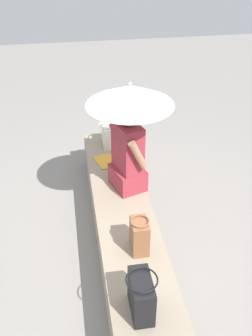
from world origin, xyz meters
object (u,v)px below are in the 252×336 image
object	(u,v)px
person_seated	(128,154)
parasol	(130,95)
magazine	(106,161)
tote_bag_canvas	(141,295)
handbag_black	(139,236)
shoulder_bag_spare	(107,135)

from	to	relation	value
person_seated	parasol	distance (m)	0.62
magazine	tote_bag_canvas	bearing A→B (deg)	-14.54
handbag_black	tote_bag_canvas	bearing A→B (deg)	-9.51
parasol	tote_bag_canvas	world-z (taller)	parasol
person_seated	parasol	xyz separation A→B (m)	(0.03, 0.01, 0.62)
person_seated	magazine	size ratio (longest dim) A/B	3.21
person_seated	shoulder_bag_spare	distance (m)	0.89
parasol	shoulder_bag_spare	size ratio (longest dim) A/B	4.07
person_seated	handbag_black	size ratio (longest dim) A/B	2.85
handbag_black	magazine	distance (m)	1.39
magazine	shoulder_bag_spare	bearing A→B (deg)	155.03
handbag_black	person_seated	bearing A→B (deg)	176.90
tote_bag_canvas	magazine	size ratio (longest dim) A/B	1.17
shoulder_bag_spare	magazine	xyz separation A→B (m)	(0.36, -0.06, -0.13)
handbag_black	parasol	bearing A→B (deg)	175.90
person_seated	magazine	distance (m)	0.64
handbag_black	shoulder_bag_spare	xyz separation A→B (m)	(-1.74, -0.05, -0.02)
parasol	tote_bag_canvas	size ratio (longest dim) A/B	3.45
person_seated	shoulder_bag_spare	world-z (taller)	person_seated
person_seated	handbag_black	world-z (taller)	person_seated
tote_bag_canvas	magazine	bearing A→B (deg)	-179.48
parasol	magazine	xyz separation A→B (m)	(-0.52, -0.18, -1.00)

